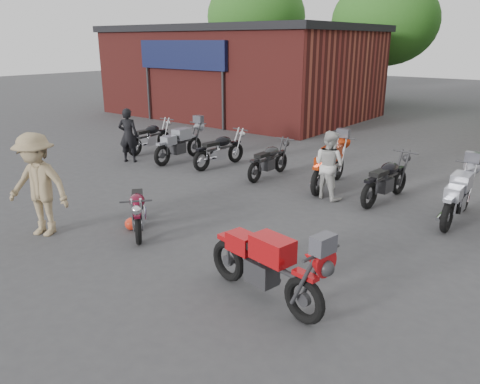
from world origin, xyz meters
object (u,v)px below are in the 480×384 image
Objects in this scene: person_dark at (128,135)px; row_bike_5 at (386,177)px; person_light at (329,165)px; row_bike_6 at (459,193)px; sportbike at (266,262)px; row_bike_1 at (179,142)px; row_bike_4 at (329,163)px; row_bike_2 at (220,148)px; row_bike_3 at (269,158)px; vintage_motorcycle at (138,207)px; person_tan at (38,185)px; helmet at (132,224)px; row_bike_0 at (150,135)px.

row_bike_5 is (7.65, 1.30, -0.25)m from person_dark.
person_light is 0.79× the size of row_bike_6.
sportbike is 1.03× the size of row_bike_1.
row_bike_6 is at bearing -106.97° from row_bike_4.
row_bike_2 is 1.07× the size of row_bike_3.
vintage_motorcycle is 5.69m from row_bike_5.
row_bike_3 is (3.22, 0.24, -0.07)m from row_bike_1.
row_bike_2 is 6.74m from row_bike_6.
person_tan is 1.10× the size of row_bike_3.
helmet is 5.68m from person_dark.
row_bike_3 is (-2.13, 0.61, -0.28)m from person_light.
helmet is 5.63m from row_bike_1.
sportbike is 7.64m from row_bike_2.
row_bike_4 is at bearing 119.31° from sportbike.
row_bike_3 is at bearing -5.55° from person_light.
person_light reaches higher than row_bike_3.
row_bike_2 is (-1.83, 4.82, 0.44)m from helmet.
person_tan is at bearing -162.10° from sportbike.
row_bike_6 reaches higher than row_bike_0.
row_bike_6 is (1.65, -0.30, 0.02)m from row_bike_5.
row_bike_0 is (-3.77, 6.03, -0.44)m from person_tan.
helmet is (-0.19, -0.02, -0.38)m from vintage_motorcycle.
person_tan is at bearing 93.48° from person_dark.
row_bike_0 is 1.69m from row_bike_1.
row_bike_1 is at bearing 92.18° from row_bike_3.
person_light is 0.90m from row_bike_4.
row_bike_3 is at bearing 165.36° from person_dark.
row_bike_0 is at bearing 95.02° from row_bike_2.
person_tan is at bearing 69.28° from person_light.
sportbike is 7.77× the size of helmet.
row_bike_5 is (6.51, 0.26, -0.02)m from row_bike_1.
sportbike is 3.70m from helmet.
vintage_motorcycle is 0.88× the size of person_tan.
row_bike_2 is 3.53m from row_bike_4.
row_bike_5 is at bearing -92.02° from row_bike_1.
row_bike_6 is at bearing 155.16° from person_dark.
sportbike is 1.10× the size of row_bike_2.
row_bike_1 is (1.67, -0.27, 0.04)m from row_bike_0.
person_tan is (3.24, -4.72, 0.17)m from person_dark.
sportbike is 1.29× the size of person_dark.
row_bike_1 is (-2.10, 5.76, -0.40)m from person_tan.
row_bike_0 reaches higher than vintage_motorcycle.
vintage_motorcycle is at bearing 131.98° from row_bike_6.
row_bike_2 reaches higher than row_bike_3.
vintage_motorcycle is 3.48m from sportbike.
person_light is at bearing 117.99° from sportbike.
person_light is at bearing -98.29° from row_bike_1.
row_bike_4 is at bearing -94.17° from row_bike_0.
person_tan reaches higher than person_light.
person_dark is 5.72m from person_tan.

